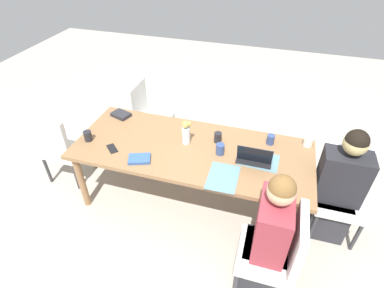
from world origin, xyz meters
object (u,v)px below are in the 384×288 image
Objects in this scene: chair_far_right_near at (147,114)px; book_blue_cover at (139,159)px; person_near_left_mid at (269,240)px; coffee_mug_centre_right at (271,139)px; flower_vase at (186,133)px; coffee_mug_far_left at (220,149)px; coffee_mug_near_right at (308,142)px; coffee_mug_centre_left at (88,136)px; laptop_head_right_left_near at (254,157)px; chair_head_left_left_far at (61,145)px; book_red_cover at (121,115)px; chair_near_left_mid at (278,251)px; coffee_mug_near_left at (218,137)px; phone_black at (112,149)px; dining_table at (192,153)px; chair_head_right_left_near at (342,189)px; person_head_right_left_near at (336,191)px.

chair_far_right_near reaches higher than book_blue_cover.
coffee_mug_centre_right is at bearing 96.56° from person_near_left_mid.
flower_vase reaches higher than coffee_mug_far_left.
coffee_mug_near_right is (0.24, 1.07, 0.24)m from person_near_left_mid.
coffee_mug_far_left is (-0.56, 0.69, 0.25)m from person_near_left_mid.
book_blue_cover is at bearing -12.40° from coffee_mug_centre_left.
flower_vase is at bearing 172.66° from laptop_head_right_left_near.
laptop_head_right_left_near reaches higher than chair_head_left_left_far.
chair_far_right_near is at bearing 95.83° from book_red_cover.
book_blue_cover is at bearing -131.26° from flower_vase.
coffee_mug_near_right is (0.17, 1.13, 0.27)m from chair_near_left_mid.
coffee_mug_near_left is 0.80m from book_blue_cover.
coffee_mug_near_left is 0.19m from coffee_mug_far_left.
laptop_head_right_left_near is at bearing -110.57° from coffee_mug_centre_right.
coffee_mug_centre_right is at bearing -168.18° from coffee_mug_near_right.
chair_near_left_mid and chair_far_right_near have the same top height.
coffee_mug_centre_right is 1.56m from phone_black.
chair_far_right_near is at bearing -42.02° from phone_black.
coffee_mug_centre_left is at bearing -101.92° from chair_far_right_near.
dining_table is 0.30m from coffee_mug_near_left.
coffee_mug_centre_right is at bearing 163.89° from chair_head_right_left_near.
dining_table is at bearing 178.82° from coffee_mug_far_left.
dining_table is at bearing -119.53° from phone_black.
coffee_mug_near_right reaches higher than dining_table.
person_near_left_mid is at bearing -83.44° from coffee_mug_centre_right.
coffee_mug_far_left is at bearing 177.57° from laptop_head_right_left_near.
laptop_head_right_left_near reaches higher than book_blue_cover.
phone_black is at bearing -53.16° from book_red_cover.
coffee_mug_centre_left reaches higher than book_red_cover.
laptop_head_right_left_near is at bearing -140.67° from coffee_mug_near_right.
dining_table is 25.17× the size of coffee_mug_near_right.
flower_vase is 0.90m from book_red_cover.
chair_near_left_mid is at bearing -15.26° from chair_head_left_left_far.
coffee_mug_near_right is at bearing 10.41° from chair_head_left_left_far.
coffee_mug_centre_right reaches higher than phone_black.
chair_head_right_left_near is 0.79m from coffee_mug_centre_right.
chair_head_left_left_far is 1.12m from book_blue_cover.
dining_table is at bearing -141.00° from coffee_mug_near_left.
chair_far_right_near is at bearing 149.93° from coffee_mug_near_left.
chair_near_left_mid is 6.00× the size of phone_black.
phone_black is (0.19, -0.56, -0.02)m from book_red_cover.
laptop_head_right_left_near reaches higher than chair_near_left_mid.
person_near_left_mid is at bearing -51.19° from coffee_mug_far_left.
book_blue_cover is (0.52, -0.64, -0.01)m from book_red_cover.
chair_near_left_mid is 2.15m from book_red_cover.
chair_head_right_left_near reaches higher than coffee_mug_centre_left.
book_blue_cover is (-1.79, -0.32, 0.21)m from person_head_right_left_near.
chair_near_left_mid is 0.84m from laptop_head_right_left_near.
person_near_left_mid is at bearing -127.39° from person_head_right_left_near.
dining_table is 21.04× the size of coffee_mug_far_left.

